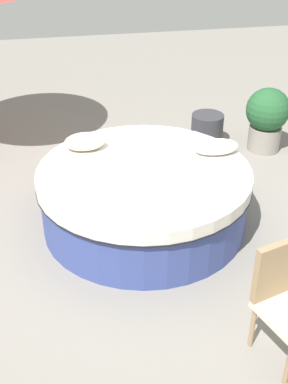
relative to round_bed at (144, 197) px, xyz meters
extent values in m
plane|color=gray|center=(0.00, 0.00, -0.35)|extent=(16.00, 16.00, 0.00)
cylinder|color=#38478C|center=(0.00, 0.00, -0.08)|extent=(2.19, 2.19, 0.54)
cylinder|color=black|center=(0.00, 0.00, 0.19)|extent=(2.26, 2.26, 0.01)
cylinder|color=silver|center=(0.00, 0.00, 0.26)|extent=(2.25, 2.25, 0.14)
ellipsoid|color=white|center=(-0.85, -0.22, 0.41)|extent=(0.51, 0.29, 0.15)
ellipsoid|color=beige|center=(0.55, -0.59, 0.43)|extent=(0.46, 0.30, 0.19)
cylinder|color=#997A56|center=(-0.64, 2.27, -0.14)|extent=(0.04, 0.04, 0.42)
cylinder|color=#997A56|center=(-0.52, 1.87, -0.14)|extent=(0.04, 0.04, 0.42)
cube|color=#997A56|center=(-0.73, 1.80, 0.38)|extent=(0.51, 0.21, 0.50)
cylinder|color=gray|center=(-2.00, -1.47, -0.18)|extent=(0.44, 0.44, 0.34)
sphere|color=#23562D|center=(-2.00, -1.47, 0.24)|extent=(0.59, 0.59, 0.59)
cylinder|color=#333338|center=(-1.27, -1.81, -0.13)|extent=(0.45, 0.45, 0.44)
camera|label=1|loc=(0.90, 4.60, 2.94)|focal=48.22mm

